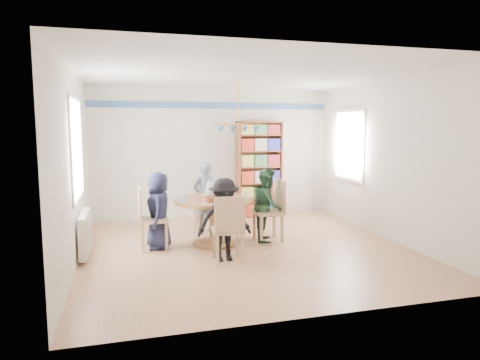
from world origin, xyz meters
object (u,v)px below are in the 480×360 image
object	(u,v)px
chair_left	(148,215)
bookshelf	(259,170)
person_far	(204,197)
chair_far	(205,202)
radiator	(85,233)
chair_right	(273,207)
person_left	(158,211)
person_right	(267,205)
chair_near	(229,226)
dining_table	(214,211)
person_near	(224,220)

from	to	relation	value
chair_left	bookshelf	distance (m)	3.15
person_far	chair_far	bearing A→B (deg)	-122.41
radiator	chair_right	xyz separation A→B (m)	(3.00, 0.12, 0.22)
person_left	person_right	distance (m)	1.80
chair_right	chair_near	distance (m)	1.43
bookshelf	dining_table	bearing A→B (deg)	-125.68
chair_far	person_far	distance (m)	0.22
person_near	person_far	bearing A→B (deg)	88.81
chair_near	person_far	bearing A→B (deg)	89.72
chair_right	chair_far	size ratio (longest dim) A/B	1.10
person_left	bookshelf	xyz separation A→B (m)	(2.28, 1.92, 0.39)
person_left	person_near	xyz separation A→B (m)	(0.86, -0.89, -0.01)
chair_near	person_near	world-z (taller)	person_near
chair_near	person_near	distance (m)	0.14
chair_near	bookshelf	distance (m)	3.27
radiator	person_far	bearing A→B (deg)	26.64
chair_left	chair_near	xyz separation A→B (m)	(1.05, -0.99, -0.01)
radiator	bookshelf	bearing A→B (deg)	31.16
chair_right	bookshelf	size ratio (longest dim) A/B	0.51
person_left	person_far	size ratio (longest dim) A/B	0.94
person_far	person_near	bearing A→B (deg)	69.09
dining_table	person_left	distance (m)	0.89
bookshelf	chair_far	bearing A→B (deg)	-147.10
bookshelf	person_far	bearing A→B (deg)	-143.03
bookshelf	radiator	bearing A→B (deg)	-148.84
dining_table	chair_left	size ratio (longest dim) A/B	1.31
dining_table	person_far	distance (m)	0.90
person_near	dining_table	bearing A→B (deg)	87.95
chair_right	chair_near	bearing A→B (deg)	-135.31
chair_far	person_left	xyz separation A→B (m)	(-0.94, -1.05, 0.09)
chair_left	person_right	world-z (taller)	person_right
person_near	chair_right	bearing A→B (deg)	40.23
chair_far	person_far	size ratio (longest dim) A/B	0.72
radiator	person_left	xyz separation A→B (m)	(1.09, 0.12, 0.26)
chair_far	chair_near	bearing A→B (deg)	-91.35
chair_left	person_near	world-z (taller)	person_near
chair_left	person_far	size ratio (longest dim) A/B	0.76
chair_near	chair_far	bearing A→B (deg)	88.65
radiator	chair_left	xyz separation A→B (m)	(0.93, 0.11, 0.20)
dining_table	person_left	world-z (taller)	person_left
bookshelf	person_left	bearing A→B (deg)	-139.97
person_left	person_far	bearing A→B (deg)	137.63
radiator	person_right	world-z (taller)	person_right
chair_right	person_far	xyz separation A→B (m)	(-1.00, 0.88, 0.08)
radiator	person_near	bearing A→B (deg)	-21.34
chair_left	person_right	size ratio (longest dim) A/B	0.81
radiator	dining_table	distance (m)	2.00
radiator	person_right	bearing A→B (deg)	1.87
dining_table	person_near	world-z (taller)	person_near
chair_far	person_far	bearing A→B (deg)	-102.88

